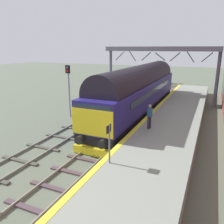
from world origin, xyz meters
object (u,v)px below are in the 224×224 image
object	(u,v)px
diesel_locomotive	(140,89)
signal_post_mid	(69,85)
waiting_passenger	(150,114)
platform_number_sign	(109,138)

from	to	relation	value
diesel_locomotive	signal_post_mid	bearing A→B (deg)	-152.70
signal_post_mid	waiting_passenger	bearing A→B (deg)	-20.10
platform_number_sign	diesel_locomotive	bearing A→B (deg)	100.40
platform_number_sign	waiting_passenger	distance (m)	5.38
diesel_locomotive	platform_number_sign	distance (m)	11.53
diesel_locomotive	waiting_passenger	world-z (taller)	diesel_locomotive
diesel_locomotive	signal_post_mid	world-z (taller)	signal_post_mid
signal_post_mid	waiting_passenger	distance (m)	8.86
signal_post_mid	platform_number_sign	bearing A→B (deg)	-47.05
platform_number_sign	waiting_passenger	size ratio (longest dim) A/B	1.13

